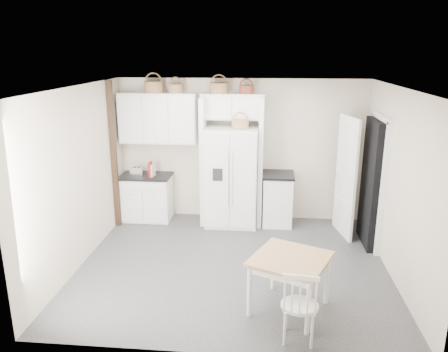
# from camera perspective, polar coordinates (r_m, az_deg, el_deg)

# --- Properties ---
(floor) EXTENTS (4.50, 4.50, 0.00)m
(floor) POSITION_cam_1_polar(r_m,az_deg,el_deg) (6.64, 1.17, -11.50)
(floor) COLOR #2E2E2E
(floor) RESTS_ON ground
(ceiling) EXTENTS (4.50, 4.50, 0.00)m
(ceiling) POSITION_cam_1_polar(r_m,az_deg,el_deg) (5.90, 1.32, 11.47)
(ceiling) COLOR white
(ceiling) RESTS_ON wall_back
(wall_back) EXTENTS (4.50, 0.00, 4.50)m
(wall_back) POSITION_cam_1_polar(r_m,az_deg,el_deg) (8.08, 2.28, 3.40)
(wall_back) COLOR beige
(wall_back) RESTS_ON floor
(wall_left) EXTENTS (0.00, 4.00, 4.00)m
(wall_left) POSITION_cam_1_polar(r_m,az_deg,el_deg) (6.69, -18.36, -0.14)
(wall_left) COLOR beige
(wall_left) RESTS_ON floor
(wall_right) EXTENTS (0.00, 4.00, 4.00)m
(wall_right) POSITION_cam_1_polar(r_m,az_deg,el_deg) (6.40, 21.78, -1.20)
(wall_right) COLOR beige
(wall_right) RESTS_ON floor
(refrigerator) EXTENTS (0.92, 0.74, 1.78)m
(refrigerator) POSITION_cam_1_polar(r_m,az_deg,el_deg) (7.84, 1.01, -0.08)
(refrigerator) COLOR white
(refrigerator) RESTS_ON floor
(base_cab_left) EXTENTS (0.89, 0.56, 0.82)m
(base_cab_left) POSITION_cam_1_polar(r_m,az_deg,el_deg) (8.31, -10.01, -2.85)
(base_cab_left) COLOR white
(base_cab_left) RESTS_ON floor
(base_cab_right) EXTENTS (0.52, 0.62, 0.91)m
(base_cab_right) POSITION_cam_1_polar(r_m,az_deg,el_deg) (8.01, 6.98, -3.11)
(base_cab_right) COLOR white
(base_cab_right) RESTS_ON floor
(dining_table) EXTENTS (1.11, 1.11, 0.70)m
(dining_table) POSITION_cam_1_polar(r_m,az_deg,el_deg) (5.51, 8.52, -13.75)
(dining_table) COLOR #9C6B3F
(dining_table) RESTS_ON floor
(windsor_chair) EXTENTS (0.45, 0.41, 0.84)m
(windsor_chair) POSITION_cam_1_polar(r_m,az_deg,el_deg) (4.99, 9.85, -16.33)
(windsor_chair) COLOR white
(windsor_chair) RESTS_ON floor
(counter_left) EXTENTS (0.92, 0.60, 0.04)m
(counter_left) POSITION_cam_1_polar(r_m,az_deg,el_deg) (8.18, -10.16, -0.00)
(counter_left) COLOR black
(counter_left) RESTS_ON base_cab_left
(counter_right) EXTENTS (0.56, 0.66, 0.04)m
(counter_right) POSITION_cam_1_polar(r_m,az_deg,el_deg) (7.87, 7.10, 0.17)
(counter_right) COLOR black
(counter_right) RESTS_ON base_cab_right
(toaster) EXTENTS (0.23, 0.14, 0.16)m
(toaster) POSITION_cam_1_polar(r_m,az_deg,el_deg) (8.14, -11.27, 0.58)
(toaster) COLOR silver
(toaster) RESTS_ON counter_left
(cookbook_red) EXTENTS (0.04, 0.18, 0.27)m
(cookbook_red) POSITION_cam_1_polar(r_m,az_deg,el_deg) (8.04, -9.60, 0.86)
(cookbook_red) COLOR maroon
(cookbook_red) RESTS_ON counter_left
(cookbook_cream) EXTENTS (0.06, 0.15, 0.23)m
(cookbook_cream) POSITION_cam_1_polar(r_m,az_deg,el_deg) (8.03, -9.29, 0.71)
(cookbook_cream) COLOR beige
(cookbook_cream) RESTS_ON counter_left
(basket_upper_b) EXTENTS (0.34, 0.34, 0.20)m
(basket_upper_b) POSITION_cam_1_polar(r_m,az_deg,el_deg) (7.97, -9.17, 11.40)
(basket_upper_b) COLOR brown
(basket_upper_b) RESTS_ON upper_cabinet
(basket_upper_c) EXTENTS (0.27, 0.27, 0.16)m
(basket_upper_c) POSITION_cam_1_polar(r_m,az_deg,el_deg) (7.89, -6.33, 11.30)
(basket_upper_c) COLOR brown
(basket_upper_c) RESTS_ON upper_cabinet
(basket_bridge_a) EXTENTS (0.32, 0.32, 0.18)m
(basket_bridge_a) POSITION_cam_1_polar(r_m,az_deg,el_deg) (7.77, -0.67, 11.41)
(basket_bridge_a) COLOR brown
(basket_bridge_a) RESTS_ON bridge_cabinet
(basket_bridge_b) EXTENTS (0.25, 0.25, 0.14)m
(basket_bridge_b) POSITION_cam_1_polar(r_m,az_deg,el_deg) (7.73, 2.94, 11.23)
(basket_bridge_b) COLOR brown
(basket_bridge_b) RESTS_ON bridge_cabinet
(basket_fridge_b) EXTENTS (0.29, 0.29, 0.16)m
(basket_fridge_b) POSITION_cam_1_polar(r_m,az_deg,el_deg) (7.52, 2.13, 6.77)
(basket_fridge_b) COLOR brown
(basket_fridge_b) RESTS_ON refrigerator
(upper_cabinet) EXTENTS (1.40, 0.34, 0.90)m
(upper_cabinet) POSITION_cam_1_polar(r_m,az_deg,el_deg) (8.02, -8.59, 7.50)
(upper_cabinet) COLOR white
(upper_cabinet) RESTS_ON wall_back
(bridge_cabinet) EXTENTS (1.12, 0.34, 0.45)m
(bridge_cabinet) POSITION_cam_1_polar(r_m,az_deg,el_deg) (7.78, 1.16, 9.08)
(bridge_cabinet) COLOR white
(bridge_cabinet) RESTS_ON wall_back
(fridge_panel_left) EXTENTS (0.08, 0.60, 2.30)m
(fridge_panel_left) POSITION_cam_1_polar(r_m,az_deg,el_deg) (7.88, -2.65, 1.95)
(fridge_panel_left) COLOR white
(fridge_panel_left) RESTS_ON floor
(fridge_panel_right) EXTENTS (0.08, 0.60, 2.30)m
(fridge_panel_right) POSITION_cam_1_polar(r_m,az_deg,el_deg) (7.81, 4.79, 1.77)
(fridge_panel_right) COLOR white
(fridge_panel_right) RESTS_ON floor
(trim_post) EXTENTS (0.09, 0.09, 2.60)m
(trim_post) POSITION_cam_1_polar(r_m,az_deg,el_deg) (7.88, -14.19, 2.59)
(trim_post) COLOR black
(trim_post) RESTS_ON floor
(doorway_void) EXTENTS (0.18, 0.85, 2.05)m
(doorway_void) POSITION_cam_1_polar(r_m,az_deg,el_deg) (7.38, 18.81, -0.92)
(doorway_void) COLOR black
(doorway_void) RESTS_ON floor
(door_slab) EXTENTS (0.21, 0.79, 2.05)m
(door_slab) POSITION_cam_1_polar(r_m,az_deg,el_deg) (7.62, 15.62, -0.13)
(door_slab) COLOR white
(door_slab) RESTS_ON floor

